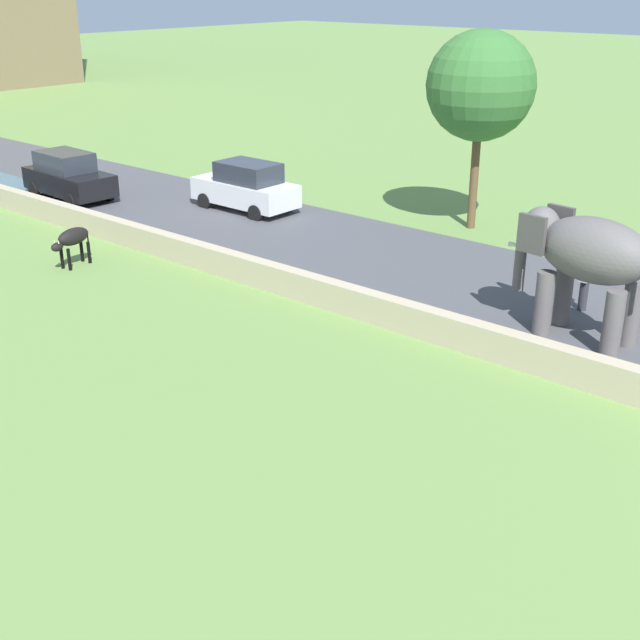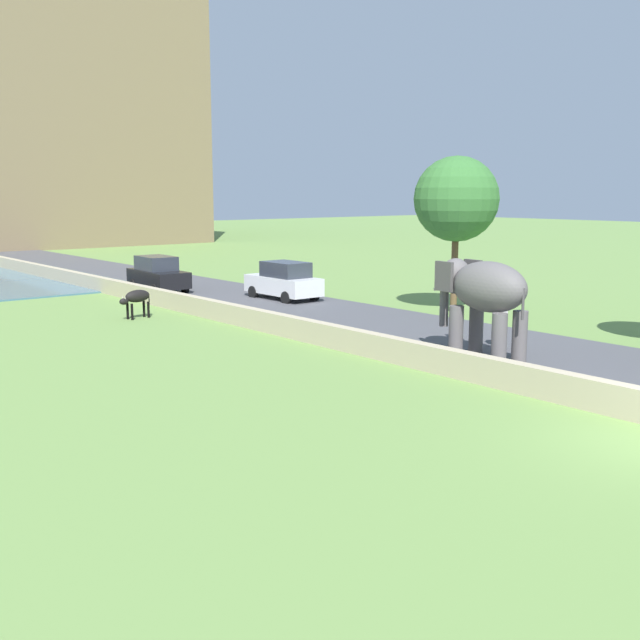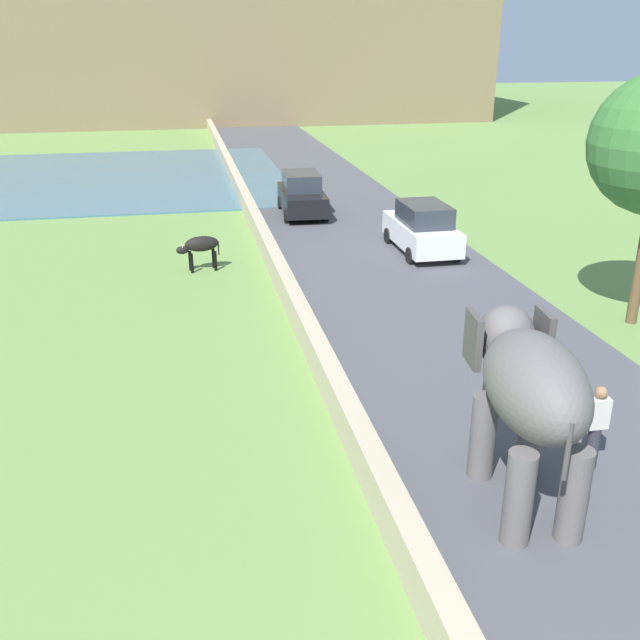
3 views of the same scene
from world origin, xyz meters
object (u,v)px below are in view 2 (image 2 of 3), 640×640
at_px(car_white, 284,281).
at_px(person_beside_elephant, 501,323).
at_px(elephant, 483,293).
at_px(car_black, 158,274).
at_px(cow_black, 136,298).

bearing_deg(car_white, person_beside_elephant, -96.10).
distance_m(person_beside_elephant, car_white, 13.57).
height_order(elephant, car_black, elephant).
relative_size(elephant, car_white, 0.88).
height_order(elephant, person_beside_elephant, elephant).
bearing_deg(car_black, car_white, -63.79).
relative_size(car_white, cow_black, 2.82).
height_order(car_white, car_black, same).
relative_size(elephant, car_black, 0.87).
xyz_separation_m(car_white, car_black, (-3.15, 6.39, 0.00)).
bearing_deg(elephant, person_beside_elephant, 18.73).
distance_m(person_beside_elephant, cow_black, 14.40).
distance_m(car_white, cow_black, 7.71).
height_order(person_beside_elephant, car_black, car_black).
distance_m(car_white, car_black, 7.13).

